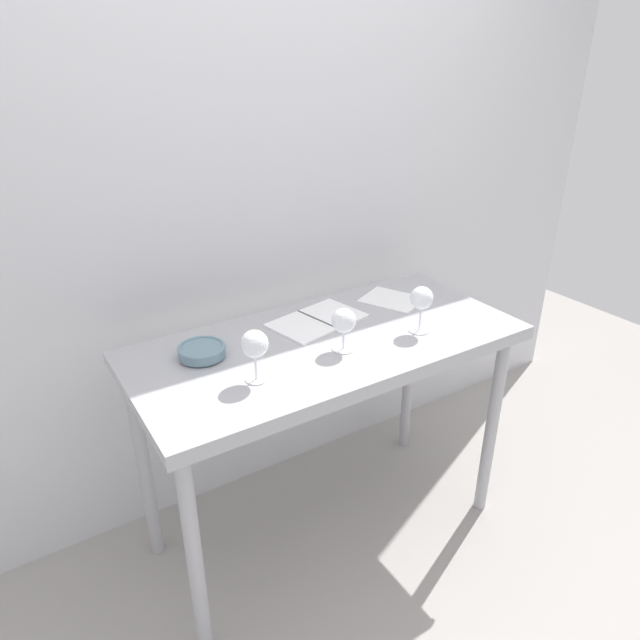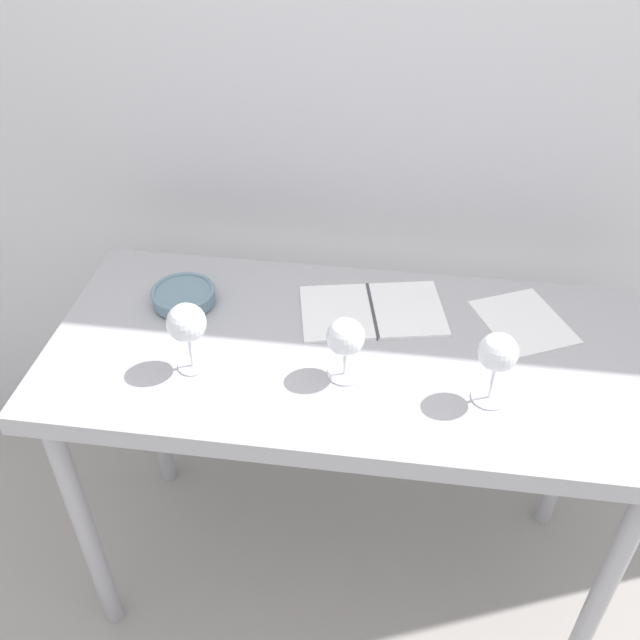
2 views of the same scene
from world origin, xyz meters
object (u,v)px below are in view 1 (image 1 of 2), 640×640
wine_glass_near_left (255,345)px  tasting_bowl (202,351)px  open_notebook (317,320)px  tasting_sheet_upper (392,299)px  wine_glass_near_right (422,300)px  wine_glass_near_center (345,322)px

wine_glass_near_left → tasting_bowl: wine_glass_near_left is taller
open_notebook → tasting_bowl: size_ratio=2.42×
open_notebook → tasting_sheet_upper: open_notebook is taller
wine_glass_near_right → tasting_sheet_upper: wine_glass_near_right is taller
open_notebook → tasting_bowl: 0.47m
wine_glass_near_left → open_notebook: 0.48m
wine_glass_near_right → open_notebook: (-0.27, 0.27, -0.12)m
tasting_sheet_upper → open_notebook: bearing=155.9°
wine_glass_near_right → wine_glass_near_left: bearing=179.1°
open_notebook → tasting_sheet_upper: (0.37, 0.01, -0.00)m
wine_glass_near_left → wine_glass_near_right: wine_glass_near_right is taller
open_notebook → tasting_sheet_upper: 0.37m
wine_glass_near_left → tasting_bowl: size_ratio=1.07×
tasting_sheet_upper → tasting_bowl: (-0.84, -0.04, 0.02)m
wine_glass_near_left → wine_glass_near_right: 0.65m
wine_glass_near_right → tasting_bowl: 0.78m
wine_glass_near_left → tasting_bowl: 0.26m
wine_glass_near_center → tasting_sheet_upper: size_ratio=0.67×
wine_glass_near_center → open_notebook: size_ratio=0.39×
wine_glass_near_right → tasting_sheet_upper: size_ratio=0.76×
wine_glass_near_left → tasting_bowl: bearing=111.0°
tasting_sheet_upper → wine_glass_near_left: bearing=173.8°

